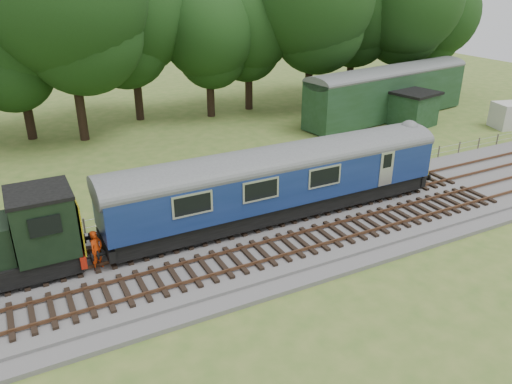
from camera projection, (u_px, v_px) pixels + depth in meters
ground at (193, 259)px, 22.94m from camera, size 120.00×120.00×0.00m
ballast at (193, 256)px, 22.87m from camera, size 70.00×7.00×0.35m
track_north at (182, 238)px, 23.90m from camera, size 67.20×2.40×0.21m
track_south at (206, 268)px, 21.47m from camera, size 67.20×2.40×0.21m
fence at (163, 219)px, 26.58m from camera, size 64.00×0.12×1.00m
tree_line at (97, 133)px, 40.76m from camera, size 70.00×8.00×18.00m
dmu_railcar at (279, 176)px, 25.25m from camera, size 18.05×2.86×3.88m
worker at (97, 250)px, 21.22m from camera, size 0.78×0.75×1.80m
parked_coach at (389, 90)px, 43.93m from camera, size 17.90×5.65×4.51m
shed at (412, 108)px, 42.33m from camera, size 4.15×4.15×2.89m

